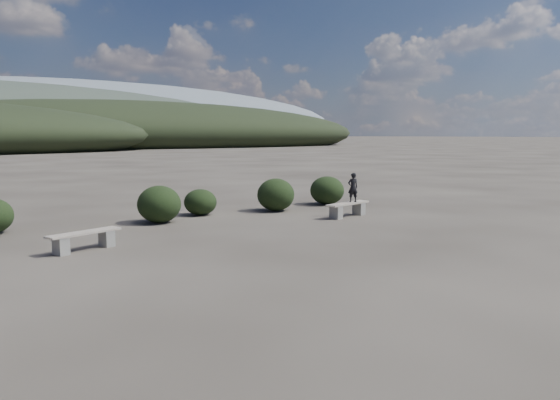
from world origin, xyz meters
TOP-DOWN VIEW (x-y plane):
  - ground at (0.00, 0.00)m, footprint 1200.00×1200.00m
  - bench_left at (-4.19, 5.28)m, footprint 1.88×0.92m
  - bench_right at (4.69, 5.76)m, footprint 1.98×0.79m
  - seated_person at (4.96, 5.82)m, footprint 0.42×0.34m
  - shrub_b at (-1.08, 8.22)m, footprint 1.38×1.38m
  - shrub_c at (0.73, 8.97)m, footprint 1.14×1.14m
  - shrub_d at (3.49, 8.36)m, footprint 1.37×1.37m
  - shrub_e at (6.21, 8.72)m, footprint 1.36×1.36m

SIDE VIEW (x-z plane):
  - ground at x=0.00m, z-range 0.00..0.00m
  - bench_left at x=-4.19m, z-range 0.05..0.51m
  - bench_right at x=4.69m, z-range 0.05..0.54m
  - shrub_c at x=0.73m, z-range 0.00..0.91m
  - shrub_e at x=6.21m, z-range 0.00..1.13m
  - shrub_b at x=-1.08m, z-range 0.00..1.19m
  - shrub_d at x=3.49m, z-range 0.00..1.20m
  - seated_person at x=4.96m, z-range 0.49..1.49m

